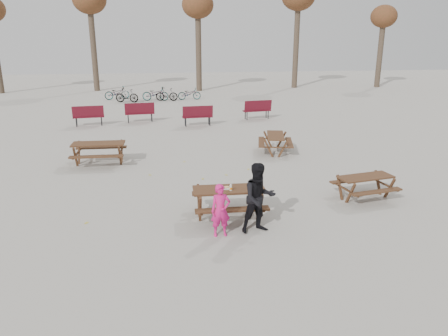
{
  "coord_description": "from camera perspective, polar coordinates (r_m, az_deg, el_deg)",
  "views": [
    {
      "loc": [
        -1.41,
        -10.17,
        4.56
      ],
      "look_at": [
        0.0,
        1.0,
        1.0
      ],
      "focal_mm": 35.0,
      "sensor_mm": 36.0,
      "label": 1
    }
  ],
  "objects": [
    {
      "name": "adult",
      "position": [
        10.18,
        4.59,
        -3.94
      ],
      "size": [
        0.94,
        0.8,
        1.69
      ],
      "primitive_type": "imported",
      "rotation": [
        0.0,
        0.0,
        0.22
      ],
      "color": "black",
      "rests_on": "ground"
    },
    {
      "name": "child",
      "position": [
        10.02,
        -0.44,
        -5.57
      ],
      "size": [
        0.48,
        0.34,
        1.25
      ],
      "primitive_type": "imported",
      "rotation": [
        0.0,
        0.0,
        0.09
      ],
      "color": "#D71A72",
      "rests_on": "ground"
    },
    {
      "name": "bread_roll",
      "position": [
        10.88,
        0.36,
        -2.48
      ],
      "size": [
        0.14,
        0.06,
        0.05
      ],
      "primitive_type": "ellipsoid",
      "color": "tan",
      "rests_on": "food_tray"
    },
    {
      "name": "main_picnic_table",
      "position": [
        11.01,
        0.65,
        -3.61
      ],
      "size": [
        1.8,
        1.45,
        0.78
      ],
      "color": "#371C14",
      "rests_on": "ground"
    },
    {
      "name": "park_bench_row",
      "position": [
        22.64,
        -6.82,
        7.14
      ],
      "size": [
        10.26,
        2.0,
        1.03
      ],
      "color": "maroon",
      "rests_on": "ground"
    },
    {
      "name": "ground",
      "position": [
        11.24,
        0.64,
        -6.4
      ],
      "size": [
        80.0,
        80.0,
        0.0
      ],
      "primitive_type": "plane",
      "color": "gray",
      "rests_on": "ground"
    },
    {
      "name": "soda_bottle",
      "position": [
        10.78,
        0.9,
        -2.6
      ],
      "size": [
        0.07,
        0.07,
        0.17
      ],
      "color": "silver",
      "rests_on": "main_picnic_table"
    },
    {
      "name": "tree_row",
      "position": [
        35.43,
        -3.69,
        20.16
      ],
      "size": [
        32.17,
        3.52,
        8.26
      ],
      "color": "#382B21",
      "rests_on": "ground"
    },
    {
      "name": "food_tray",
      "position": [
        10.89,
        0.36,
        -2.69
      ],
      "size": [
        0.18,
        0.11,
        0.03
      ],
      "primitive_type": "cube",
      "color": "silver",
      "rests_on": "main_picnic_table"
    },
    {
      "name": "fallen_leaves",
      "position": [
        13.6,
        1.3,
        -2.03
      ],
      "size": [
        11.0,
        11.0,
        0.01
      ],
      "primitive_type": null,
      "color": "gold",
      "rests_on": "ground"
    },
    {
      "name": "picnic_table_far",
      "position": [
        17.11,
        6.71,
        3.18
      ],
      "size": [
        1.6,
        1.85,
        0.7
      ],
      "primitive_type": null,
      "rotation": [
        0.0,
        0.0,
        1.37
      ],
      "color": "#371C14",
      "rests_on": "ground"
    },
    {
      "name": "picnic_table_north",
      "position": [
        16.08,
        -16.0,
        1.82
      ],
      "size": [
        1.82,
        1.48,
        0.78
      ],
      "primitive_type": null,
      "rotation": [
        0.0,
        0.0,
        -0.01
      ],
      "color": "#371C14",
      "rests_on": "ground"
    },
    {
      "name": "picnic_table_east",
      "position": [
        12.93,
        17.9,
        -2.42
      ],
      "size": [
        1.77,
        1.53,
        0.67
      ],
      "primitive_type": null,
      "rotation": [
        0.0,
        0.0,
        0.2
      ],
      "color": "#371C14",
      "rests_on": "ground"
    },
    {
      "name": "bicycle_row",
      "position": [
        30.37,
        -9.68,
        9.52
      ],
      "size": [
        6.61,
        2.34,
        0.93
      ],
      "color": "black",
      "rests_on": "ground"
    }
  ]
}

